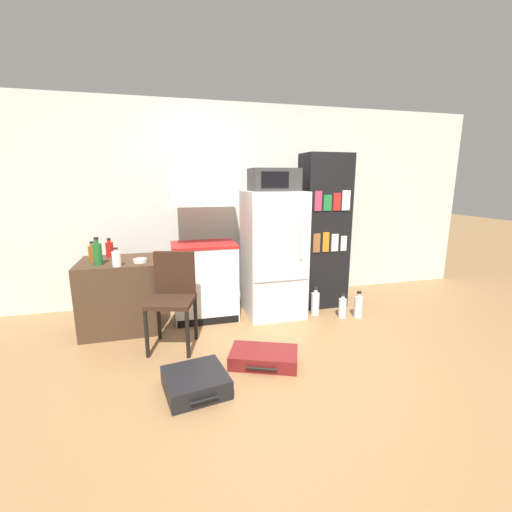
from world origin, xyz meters
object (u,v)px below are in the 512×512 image
object	(u,v)px
chair	(173,291)
water_bottle_back	(315,303)
water_bottle_front	(342,307)
bottle_amber_beer	(93,253)
side_table	(120,295)
kitchen_hutch	(204,239)
bookshelf	(323,232)
bowl	(140,261)
suitcase_large_flat	(264,357)
bottle_milk_white	(116,259)
water_bottle_middle	(358,306)
microwave	(274,180)
refrigerator	(273,254)
bottle_green_tall	(98,253)
bottle_ketchup_red	(110,249)
suitcase_small_flat	(196,382)

from	to	relation	value
chair	water_bottle_back	xyz separation A→B (m)	(1.61, 0.33, -0.39)
water_bottle_front	bottle_amber_beer	bearing A→B (deg)	171.73
side_table	kitchen_hutch	world-z (taller)	kitchen_hutch
side_table	water_bottle_back	size ratio (longest dim) A/B	2.23
bookshelf	bottle_amber_beer	world-z (taller)	bookshelf
bowl	suitcase_large_flat	size ratio (longest dim) A/B	0.20
bottle_milk_white	water_bottle_middle	world-z (taller)	bottle_milk_white
kitchen_hutch	microwave	bearing A→B (deg)	-5.29
bowl	water_bottle_back	xyz separation A→B (m)	(1.91, -0.05, -0.62)
refrigerator	bookshelf	distance (m)	0.73
bottle_amber_beer	bowl	bearing A→B (deg)	-21.50
microwave	chair	bearing A→B (deg)	-155.48
refrigerator	water_bottle_middle	size ratio (longest dim) A/B	4.60
water_bottle_middle	bottle_green_tall	bearing A→B (deg)	175.01
suitcase_large_flat	microwave	bearing A→B (deg)	91.07
bowl	water_bottle_middle	distance (m)	2.45
bottle_ketchup_red	suitcase_large_flat	world-z (taller)	bottle_ketchup_red
bottle_ketchup_red	suitcase_small_flat	size ratio (longest dim) A/B	0.39
bottle_ketchup_red	bottle_green_tall	distance (m)	0.35
kitchen_hutch	bookshelf	bearing A→B (deg)	2.13
chair	water_bottle_front	size ratio (longest dim) A/B	3.15
side_table	bookshelf	size ratio (longest dim) A/B	0.41
bottle_ketchup_red	water_bottle_front	distance (m)	2.66
bottle_green_tall	suitcase_large_flat	xyz separation A→B (m)	(1.41, -0.95, -0.79)
bowl	suitcase_large_flat	xyz separation A→B (m)	(1.02, -0.95, -0.70)
suitcase_small_flat	water_bottle_back	distance (m)	1.88
side_table	suitcase_small_flat	world-z (taller)	side_table
refrigerator	water_bottle_back	size ratio (longest dim) A/B	4.24
kitchen_hutch	bottle_ketchup_red	xyz separation A→B (m)	(-0.99, 0.13, -0.09)
refrigerator	water_bottle_front	xyz separation A→B (m)	(0.73, -0.35, -0.60)
kitchen_hutch	water_bottle_middle	world-z (taller)	kitchen_hutch
bottle_ketchup_red	bottle_green_tall	xyz separation A→B (m)	(-0.06, -0.35, 0.03)
side_table	suitcase_small_flat	xyz separation A→B (m)	(0.66, -1.34, -0.30)
bottle_green_tall	water_bottle_middle	world-z (taller)	bottle_green_tall
suitcase_large_flat	water_bottle_front	xyz separation A→B (m)	(1.16, 0.75, 0.06)
bottle_amber_beer	chair	world-z (taller)	bottle_amber_beer
bookshelf	water_bottle_back	xyz separation A→B (m)	(-0.22, -0.32, -0.79)
bottle_milk_white	water_bottle_front	size ratio (longest dim) A/B	0.64
microwave	bookshelf	xyz separation A→B (m)	(0.68, 0.13, -0.62)
kitchen_hutch	water_bottle_middle	distance (m)	1.92
bottle_milk_white	bowl	size ratio (longest dim) A/B	1.38
suitcase_small_flat	microwave	bearing A→B (deg)	42.89
microwave	bowl	bearing A→B (deg)	-174.18
bottle_amber_beer	bottle_green_tall	xyz separation A→B (m)	(0.08, -0.18, 0.03)
bottle_ketchup_red	suitcase_large_flat	bearing A→B (deg)	-43.91
refrigerator	suitcase_small_flat	size ratio (longest dim) A/B	2.78
chair	side_table	bearing A→B (deg)	151.96
microwave	bottle_milk_white	xyz separation A→B (m)	(-1.65, -0.26, -0.73)
suitcase_large_flat	suitcase_small_flat	world-z (taller)	suitcase_small_flat
bookshelf	bowl	world-z (taller)	bookshelf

